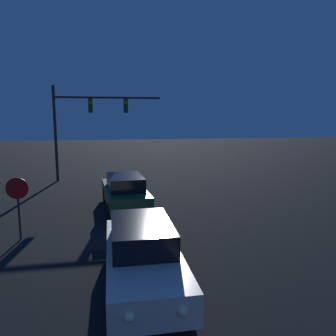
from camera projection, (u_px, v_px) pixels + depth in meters
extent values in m
cube|color=beige|center=(143.00, 261.00, 7.89)|extent=(1.70, 4.59, 0.66)
cube|color=black|center=(141.00, 233.00, 8.02)|extent=(1.44, 2.35, 0.57)
cylinder|color=black|center=(188.00, 303.00, 6.69)|extent=(0.19, 0.68, 0.68)
cylinder|color=black|center=(111.00, 310.00, 6.42)|extent=(0.19, 0.68, 0.68)
cylinder|color=black|center=(165.00, 248.00, 9.46)|extent=(0.19, 0.68, 0.68)
cylinder|color=black|center=(110.00, 252.00, 9.18)|extent=(0.19, 0.68, 0.68)
sphere|color=#F9EFC6|center=(183.00, 311.00, 5.71)|extent=(0.18, 0.18, 0.18)
sphere|color=#F9EFC6|center=(129.00, 317.00, 5.55)|extent=(0.18, 0.18, 0.18)
cube|color=#1E4728|center=(125.00, 194.00, 14.65)|extent=(2.05, 4.70, 0.66)
cube|color=black|center=(125.00, 182.00, 14.34)|extent=(1.62, 2.46, 0.57)
cylinder|color=black|center=(105.00, 195.00, 15.86)|extent=(0.24, 0.69, 0.68)
cylinder|color=black|center=(137.00, 193.00, 16.26)|extent=(0.24, 0.69, 0.68)
cylinder|color=black|center=(110.00, 212.00, 13.15)|extent=(0.24, 0.69, 0.68)
cylinder|color=black|center=(148.00, 209.00, 13.54)|extent=(0.24, 0.69, 0.68)
sphere|color=#F9EFC6|center=(110.00, 183.00, 16.73)|extent=(0.18, 0.18, 0.18)
sphere|color=#F9EFC6|center=(128.00, 183.00, 16.97)|extent=(0.18, 0.18, 0.18)
cylinder|color=#2D2D2D|center=(55.00, 134.00, 20.80)|extent=(0.18, 0.18, 6.06)
cube|color=#2D2D2D|center=(108.00, 98.00, 21.04)|extent=(6.72, 0.12, 0.12)
cube|color=#1E471E|center=(91.00, 106.00, 20.92)|extent=(0.28, 0.28, 0.90)
cylinder|color=orange|center=(90.00, 102.00, 20.74)|extent=(0.20, 0.02, 0.20)
cube|color=#1E471E|center=(126.00, 106.00, 21.31)|extent=(0.28, 0.28, 0.90)
cylinder|color=orange|center=(126.00, 103.00, 21.14)|extent=(0.20, 0.02, 0.20)
cylinder|color=#2D2D2D|center=(19.00, 209.00, 10.89)|extent=(0.07, 0.07, 2.13)
cylinder|color=red|center=(17.00, 188.00, 10.76)|extent=(0.72, 0.03, 0.72)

